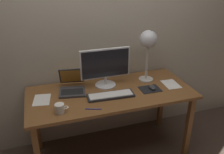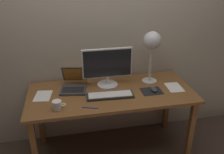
% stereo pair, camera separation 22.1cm
% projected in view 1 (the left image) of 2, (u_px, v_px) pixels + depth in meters
% --- Properties ---
extents(ground_plane, '(4.80, 4.80, 0.00)m').
position_uv_depth(ground_plane, '(111.00, 150.00, 2.64)').
color(ground_plane, '#47382D').
rests_on(ground_plane, ground).
extents(back_wall, '(4.80, 0.06, 2.60)m').
position_uv_depth(back_wall, '(99.00, 25.00, 2.44)').
color(back_wall, '#B2A893').
rests_on(back_wall, ground).
extents(desk, '(1.60, 0.70, 0.74)m').
position_uv_depth(desk, '(111.00, 99.00, 2.36)').
color(desk, brown).
rests_on(desk, ground).
extents(monitor, '(0.50, 0.21, 0.39)m').
position_uv_depth(monitor, '(105.00, 66.00, 2.35)').
color(monitor, silver).
rests_on(monitor, desk).
extents(keyboard_main, '(0.45, 0.16, 0.03)m').
position_uv_depth(keyboard_main, '(111.00, 95.00, 2.24)').
color(keyboard_main, '#28282B').
rests_on(keyboard_main, desk).
extents(laptop, '(0.30, 0.35, 0.21)m').
position_uv_depth(laptop, '(72.00, 84.00, 2.35)').
color(laptop, '#38383A').
rests_on(laptop, desk).
extents(desk_lamp, '(0.18, 0.18, 0.54)m').
position_uv_depth(desk_lamp, '(148.00, 43.00, 2.39)').
color(desk_lamp, beige).
rests_on(desk_lamp, desk).
extents(mousepad, '(0.20, 0.16, 0.00)m').
position_uv_depth(mousepad, '(150.00, 89.00, 2.37)').
color(mousepad, black).
rests_on(mousepad, desk).
extents(mouse, '(0.06, 0.10, 0.03)m').
position_uv_depth(mouse, '(152.00, 87.00, 2.37)').
color(mouse, '#38383A').
rests_on(mouse, mousepad).
extents(coffee_mug, '(0.11, 0.08, 0.08)m').
position_uv_depth(coffee_mug, '(60.00, 108.00, 1.98)').
color(coffee_mug, white).
rests_on(coffee_mug, desk).
extents(paper_sheet_near_mouse, '(0.18, 0.23, 0.00)m').
position_uv_depth(paper_sheet_near_mouse, '(42.00, 100.00, 2.19)').
color(paper_sheet_near_mouse, white).
rests_on(paper_sheet_near_mouse, desk).
extents(paper_sheet_by_keyboard, '(0.16, 0.22, 0.00)m').
position_uv_depth(paper_sheet_by_keyboard, '(171.00, 84.00, 2.47)').
color(paper_sheet_by_keyboard, white).
rests_on(paper_sheet_by_keyboard, desk).
extents(pen, '(0.13, 0.05, 0.01)m').
position_uv_depth(pen, '(93.00, 109.00, 2.04)').
color(pen, '#2633A5').
rests_on(pen, desk).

